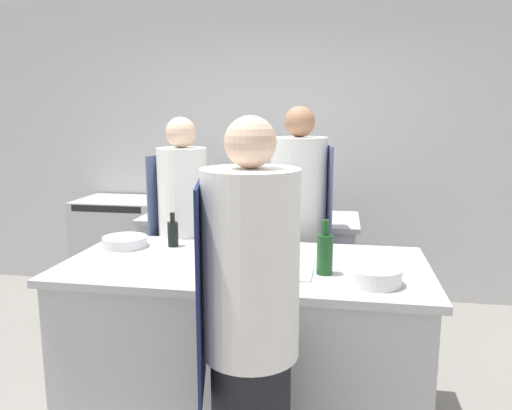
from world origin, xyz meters
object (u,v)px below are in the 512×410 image
chef_at_prep_near (250,337)px  bowl_mixing_large (125,242)px  bottle_vinegar (204,256)px  bottle_wine (173,233)px  bottle_cooking_oil (265,231)px  stockpot (272,200)px  oven_range (123,247)px  bowl_prep_small (234,247)px  chef_at_stove (298,237)px  chef_at_pass_far (183,244)px  bottle_olive_oil (325,253)px  bowl_ceramic_blue (375,276)px

chef_at_prep_near → bowl_mixing_large: size_ratio=6.55×
bottle_vinegar → bottle_wine: (-0.35, 0.56, -0.04)m
bottle_cooking_oil → stockpot: 1.03m
bottle_vinegar → stockpot: 1.63m
chef_at_prep_near → bowl_mixing_large: (-0.94, 0.92, 0.11)m
stockpot → bottle_cooking_oil: bearing=-84.3°
oven_range → bowl_prep_small: bearing=-47.6°
chef_at_stove → bowl_prep_small: chef_at_stove is taller
bowl_prep_small → bottle_wine: bearing=172.9°
chef_at_stove → bottle_vinegar: (-0.36, -1.11, 0.17)m
chef_at_prep_near → chef_at_stove: 1.53m
chef_at_prep_near → chef_at_pass_far: (-0.70, 1.30, 0.00)m
bottle_olive_oil → stockpot: size_ratio=0.96×
bowl_ceramic_blue → bottle_vinegar: bearing=-174.6°
bowl_ceramic_blue → stockpot: size_ratio=0.88×
bottle_vinegar → bottle_cooking_oil: bearing=71.8°
bowl_prep_small → stockpot: bearing=86.9°
oven_range → stockpot: (1.50, -0.46, 0.58)m
chef_at_prep_near → bottle_vinegar: size_ratio=5.72×
chef_at_prep_near → bowl_ceramic_blue: 0.71m
bottle_olive_oil → bowl_prep_small: (-0.53, 0.33, -0.08)m
chef_at_pass_far → stockpot: chef_at_pass_far is taller
chef_at_pass_far → bowl_mixing_large: chef_at_pass_far is taller
oven_range → bowl_prep_small: 2.19m
bottle_wine → bottle_cooking_oil: size_ratio=0.79×
bottle_vinegar → bottle_cooking_oil: 0.64m
chef_at_stove → bowl_ceramic_blue: chef_at_stove is taller
bottle_vinegar → chef_at_prep_near: bearing=-54.1°
oven_range → stockpot: stockpot is taller
bowl_mixing_large → stockpot: (0.73, 1.13, 0.08)m
chef_at_stove → bottle_wine: chef_at_stove is taller
chef_at_pass_far → bowl_ceramic_blue: bearing=-107.7°
chef_at_pass_far → bottle_olive_oil: (0.96, -0.70, 0.18)m
bottle_olive_oil → bottle_cooking_oil: bottle_olive_oil is taller
bottle_vinegar → bottle_cooking_oil: bottle_vinegar is taller
oven_range → chef_at_stove: bearing=-29.1°
chef_at_prep_near → bowl_mixing_large: bearing=32.4°
bowl_prep_small → bowl_ceramic_blue: size_ratio=0.75×
chef_at_stove → bowl_mixing_large: 1.16m
chef_at_stove → bowl_mixing_large: (-0.99, -0.61, 0.08)m
chef_at_stove → bowl_prep_small: (-0.32, -0.60, 0.07)m
chef_at_pass_far → bowl_prep_small: bearing=-114.2°
chef_at_prep_near → bottle_olive_oil: size_ratio=6.23×
chef_at_stove → bowl_ceramic_blue: bearing=12.4°
bowl_mixing_large → bowl_ceramic_blue: bowl_ceramic_blue is taller
chef_at_pass_far → bowl_prep_small: 0.58m
bowl_ceramic_blue → bowl_mixing_large: bearing=163.5°
chef_at_prep_near → chef_at_stove: bearing=-15.1°
bottle_vinegar → bowl_prep_small: bottle_vinegar is taller
bottle_wine → bowl_mixing_large: (-0.28, -0.06, -0.05)m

